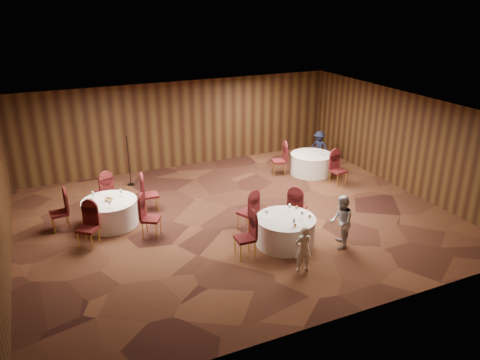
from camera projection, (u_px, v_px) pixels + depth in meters
name	position (u px, v px, depth m)	size (l,w,h in m)	color
ground	(237.00, 218.00, 13.67)	(12.00, 12.00, 0.00)	black
room_shell	(236.00, 155.00, 12.94)	(12.00, 12.00, 12.00)	silver
table_main	(285.00, 231.00, 12.16)	(1.56, 1.56, 0.74)	white
table_left	(110.00, 212.00, 13.17)	(1.54, 1.54, 0.74)	white
table_right	(311.00, 164.00, 16.94)	(1.51, 1.51, 0.74)	white
chairs_main	(264.00, 219.00, 12.53)	(2.72, 1.92, 1.00)	#3C0C16
chairs_left	(111.00, 208.00, 13.12)	(3.16, 3.07, 1.00)	#3C0C16
chairs_right	(308.00, 166.00, 16.39)	(1.96, 2.33, 1.00)	#3C0C16
tabletop_main	(294.00, 214.00, 12.00)	(1.11, 1.04, 0.22)	silver
tabletop_left	(108.00, 198.00, 13.00)	(0.82, 0.87, 0.22)	silver
tabletop_right	(321.00, 151.00, 16.61)	(0.08, 0.08, 0.22)	silver
mic_stand	(130.00, 171.00, 15.87)	(0.24, 0.24, 1.72)	black
woman_a	(303.00, 249.00, 10.88)	(0.42, 0.28, 1.16)	silver
woman_b	(341.00, 222.00, 11.89)	(0.69, 0.54, 1.41)	#BCBCC1
man_c	(319.00, 147.00, 17.97)	(0.81, 0.46, 1.25)	black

